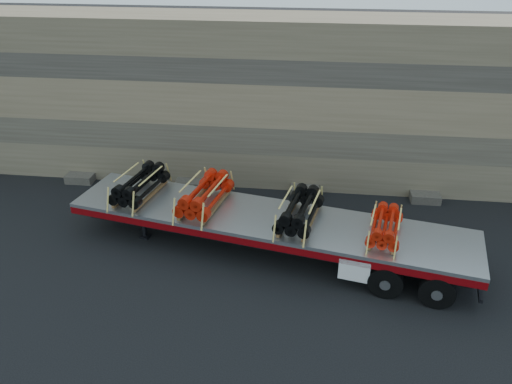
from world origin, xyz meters
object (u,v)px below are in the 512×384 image
bundle_rear (385,227)px  bundle_midrear (300,211)px  bundle_midfront (205,195)px  bundle_front (140,185)px  trailer (267,234)px

bundle_rear → bundle_midrear: bearing=-180.0°
bundle_rear → bundle_midfront: bearing=180.0°
bundle_front → bundle_rear: size_ratio=1.22×
bundle_midfront → bundle_midrear: bundle_midfront is taller
bundle_front → bundle_midrear: bundle_front is taller
trailer → bundle_midrear: 1.59m
bundle_front → bundle_rear: (8.56, -1.71, -0.08)m
bundle_midfront → bundle_rear: (6.06, -1.21, -0.09)m
trailer → bundle_rear: bundle_rear is taller
bundle_rear → trailer: bearing=180.0°
trailer → bundle_midfront: bearing=180.0°
bundle_midrear → bundle_rear: size_ratio=1.20×
bundle_front → bundle_midrear: (5.84, -1.17, -0.01)m
bundle_front → bundle_midfront: (2.51, -0.50, 0.02)m
bundle_midfront → bundle_rear: size_ratio=1.27×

